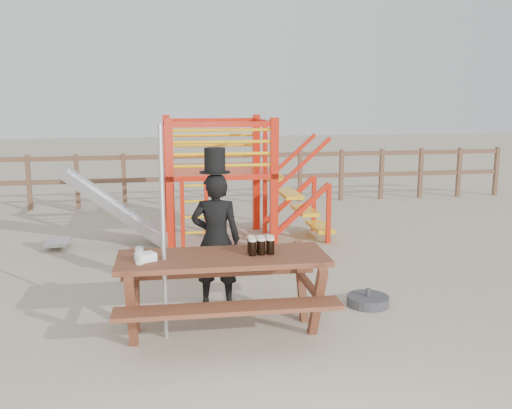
# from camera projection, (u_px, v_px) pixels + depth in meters

# --- Properties ---
(ground) EXTENTS (60.00, 60.00, 0.00)m
(ground) POSITION_uv_depth(u_px,v_px,m) (236.00, 323.00, 6.16)
(ground) COLOR tan
(ground) RESTS_ON ground
(back_fence) EXTENTS (15.09, 0.09, 1.20)m
(back_fence) POSITION_uv_depth(u_px,v_px,m) (192.00, 173.00, 12.80)
(back_fence) COLOR brown
(back_fence) RESTS_ON ground
(playground_fort) EXTENTS (4.71, 1.84, 2.10)m
(playground_fort) POSITION_uv_depth(u_px,v_px,m) (213.00, 179.00, 9.45)
(playground_fort) COLOR red
(playground_fort) RESTS_ON ground
(picnic_table) EXTENTS (2.15, 1.51, 0.82)m
(picnic_table) POSITION_uv_depth(u_px,v_px,m) (223.00, 284.00, 5.83)
(picnic_table) COLOR brown
(picnic_table) RESTS_ON ground
(man_with_hat) EXTENTS (0.63, 0.47, 1.85)m
(man_with_hat) POSITION_uv_depth(u_px,v_px,m) (216.00, 236.00, 6.58)
(man_with_hat) COLOR black
(man_with_hat) RESTS_ON ground
(metal_pole) EXTENTS (0.05, 0.05, 2.16)m
(metal_pole) POSITION_uv_depth(u_px,v_px,m) (163.00, 234.00, 5.59)
(metal_pole) COLOR #B2B2B7
(metal_pole) RESTS_ON ground
(parasol_base) EXTENTS (0.49, 0.49, 0.21)m
(parasol_base) POSITION_uv_depth(u_px,v_px,m) (368.00, 301.00, 6.68)
(parasol_base) COLOR #36363B
(parasol_base) RESTS_ON ground
(paper_bag) EXTENTS (0.22, 0.21, 0.08)m
(paper_bag) POSITION_uv_depth(u_px,v_px,m) (146.00, 257.00, 5.58)
(paper_bag) COLOR white
(paper_bag) RESTS_ON picnic_table
(stout_pints) EXTENTS (0.29, 0.20, 0.17)m
(stout_pints) POSITION_uv_depth(u_px,v_px,m) (261.00, 245.00, 5.84)
(stout_pints) COLOR black
(stout_pints) RESTS_ON picnic_table
(empty_glasses) EXTENTS (0.08, 0.17, 0.15)m
(empty_glasses) POSITION_uv_depth(u_px,v_px,m) (139.00, 256.00, 5.51)
(empty_glasses) COLOR silver
(empty_glasses) RESTS_ON picnic_table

